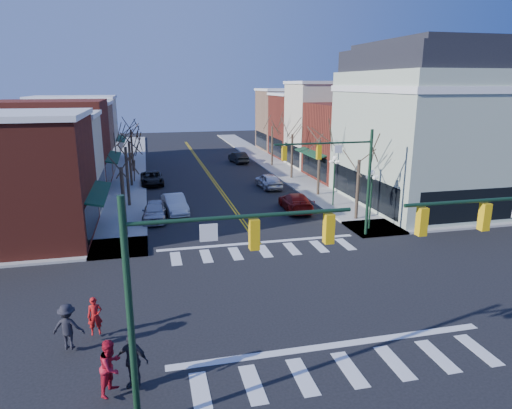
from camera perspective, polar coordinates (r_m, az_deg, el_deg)
ground at (r=22.84m, az=5.00°, el=-11.19°), size 160.00×160.00×0.00m
sidewalk_left at (r=40.71m, az=-15.97°, el=0.15°), size 3.50×70.00×0.15m
sidewalk_right at (r=43.47m, az=7.70°, el=1.51°), size 3.50×70.00×0.15m
bldg_left_brick_a at (r=32.96m, az=-28.77°, el=2.51°), size 10.00×8.50×8.00m
bldg_left_stucco_a at (r=40.41m, az=-25.98°, el=4.45°), size 10.00×7.00×7.50m
bldg_left_brick_b at (r=48.10m, az=-24.10°, el=6.70°), size 10.00×9.00×8.50m
bldg_left_tan at (r=56.22m, az=-22.60°, el=7.49°), size 10.00×7.50×7.80m
bldg_left_stucco_b at (r=63.82m, az=-21.58°, el=8.52°), size 10.00×8.00×8.20m
bldg_right_brick_a at (r=50.67m, az=12.72°, el=7.69°), size 10.00×8.50×8.00m
bldg_right_stucco at (r=57.59m, az=9.38°, el=9.67°), size 10.00×7.00×10.00m
bldg_right_brick_b at (r=64.61m, az=6.78°, el=9.64°), size 10.00×8.00×8.50m
bldg_right_tan at (r=72.13m, az=4.58°, el=10.43°), size 10.00×8.00×9.00m
victorian_corner at (r=41.20m, az=21.09°, el=9.22°), size 12.25×14.25×13.30m
traffic_mast_near_left at (r=13.19m, az=-7.62°, el=-8.97°), size 6.60×0.28×7.20m
traffic_mast_far_right at (r=29.94m, az=10.87°, el=4.39°), size 6.60×0.28×7.20m
lamppost_corner at (r=32.40m, az=14.22°, el=1.84°), size 0.36×0.36×4.33m
lamppost_midblock at (r=38.14m, az=9.76°, el=4.00°), size 0.36×0.36×4.33m
tree_left_a at (r=31.42m, az=-16.21°, el=0.20°), size 0.24×0.24×4.76m
tree_left_b at (r=39.19m, az=-15.76°, el=3.28°), size 0.24×0.24×5.04m
tree_left_c at (r=47.10m, az=-15.43°, el=4.87°), size 0.24×0.24×4.55m
tree_left_d at (r=54.98m, az=-15.22°, el=6.44°), size 0.24×0.24×4.90m
tree_right_a at (r=34.80m, az=12.57°, el=1.72°), size 0.24×0.24×4.62m
tree_right_b at (r=41.93m, az=7.86°, el=4.53°), size 0.24×0.24×5.18m
tree_right_c at (r=49.39m, az=4.51°, el=5.97°), size 0.24×0.24×4.83m
tree_right_d at (r=56.96m, az=2.03°, el=7.26°), size 0.24×0.24×4.97m
car_left_near at (r=35.20m, az=-12.54°, el=-0.78°), size 2.07×4.42×1.46m
car_left_mid at (r=36.89m, az=-10.12°, el=0.06°), size 2.05×4.59×1.46m
car_left_far at (r=47.80m, az=-12.88°, el=3.21°), size 2.34×4.83×1.33m
car_right_near at (r=37.14m, az=4.97°, el=0.32°), size 2.33×5.10×1.44m
car_right_mid at (r=45.08m, az=1.58°, el=3.00°), size 2.10×4.54×1.50m
car_right_far at (r=59.85m, az=-2.23°, el=5.92°), size 2.07×4.54×1.44m
pedestrian_red_a at (r=19.99m, az=-19.49°, el=-13.02°), size 0.62×0.44×1.59m
pedestrian_red_b at (r=16.43m, az=-17.67°, el=-18.75°), size 1.09×1.16×1.90m
pedestrian_dark_a at (r=16.51m, az=-15.21°, el=-18.29°), size 1.23×0.93×1.94m
pedestrian_dark_b at (r=19.33m, az=-22.46°, el=-13.93°), size 1.30×0.91×1.83m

